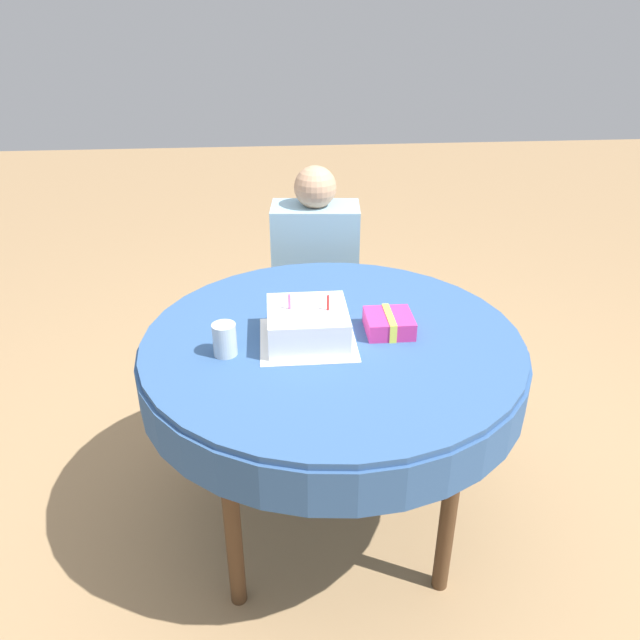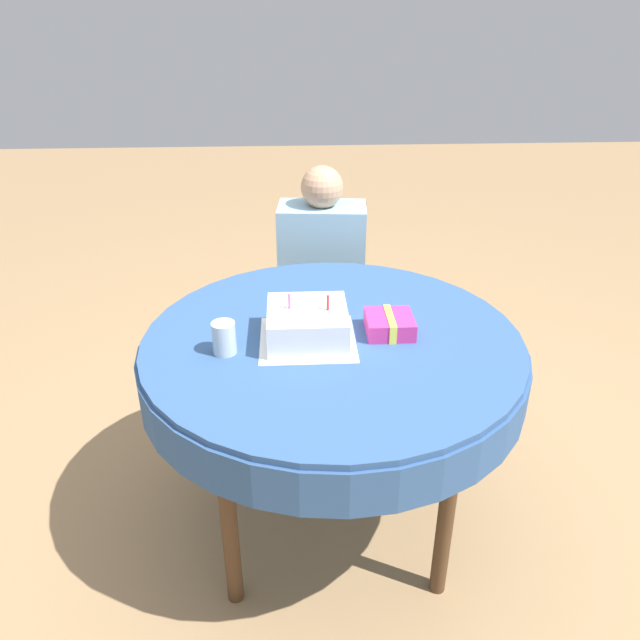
{
  "view_description": "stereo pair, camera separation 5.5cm",
  "coord_description": "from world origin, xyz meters",
  "px_view_note": "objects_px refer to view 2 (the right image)",
  "views": [
    {
      "loc": [
        -0.18,
        -1.65,
        1.7
      ],
      "look_at": [
        -0.04,
        -0.0,
        0.81
      ],
      "focal_mm": 35.0,
      "sensor_mm": 36.0,
      "label": 1
    },
    {
      "loc": [
        -0.12,
        -1.65,
        1.7
      ],
      "look_at": [
        -0.04,
        -0.0,
        0.81
      ],
      "focal_mm": 35.0,
      "sensor_mm": 36.0,
      "label": 2
    }
  ],
  "objects_px": {
    "birthday_cake": "(307,324)",
    "gift_box": "(389,324)",
    "drinking_glass": "(224,338)",
    "chair": "(322,294)",
    "person": "(322,268)"
  },
  "relations": [
    {
      "from": "gift_box",
      "to": "drinking_glass",
      "type": "bearing_deg",
      "value": -169.24
    },
    {
      "from": "person",
      "to": "gift_box",
      "type": "distance_m",
      "value": 0.82
    },
    {
      "from": "chair",
      "to": "birthday_cake",
      "type": "bearing_deg",
      "value": -90.81
    },
    {
      "from": "person",
      "to": "gift_box",
      "type": "relative_size",
      "value": 7.11
    },
    {
      "from": "person",
      "to": "drinking_glass",
      "type": "bearing_deg",
      "value": -105.31
    },
    {
      "from": "chair",
      "to": "drinking_glass",
      "type": "xyz_separation_m",
      "value": [
        -0.34,
        -0.98,
        0.34
      ]
    },
    {
      "from": "drinking_glass",
      "to": "gift_box",
      "type": "distance_m",
      "value": 0.51
    },
    {
      "from": "birthday_cake",
      "to": "drinking_glass",
      "type": "relative_size",
      "value": 2.44
    },
    {
      "from": "chair",
      "to": "birthday_cake",
      "type": "xyz_separation_m",
      "value": [
        -0.1,
        -0.92,
        0.35
      ]
    },
    {
      "from": "person",
      "to": "birthday_cake",
      "type": "distance_m",
      "value": 0.85
    },
    {
      "from": "person",
      "to": "drinking_glass",
      "type": "xyz_separation_m",
      "value": [
        -0.33,
        -0.89,
        0.17
      ]
    },
    {
      "from": "person",
      "to": "gift_box",
      "type": "height_order",
      "value": "person"
    },
    {
      "from": "birthday_cake",
      "to": "drinking_glass",
      "type": "xyz_separation_m",
      "value": [
        -0.24,
        -0.06,
        -0.0
      ]
    },
    {
      "from": "birthday_cake",
      "to": "gift_box",
      "type": "xyz_separation_m",
      "value": [
        0.25,
        0.03,
        -0.03
      ]
    },
    {
      "from": "drinking_glass",
      "to": "chair",
      "type": "bearing_deg",
      "value": 70.92
    }
  ]
}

